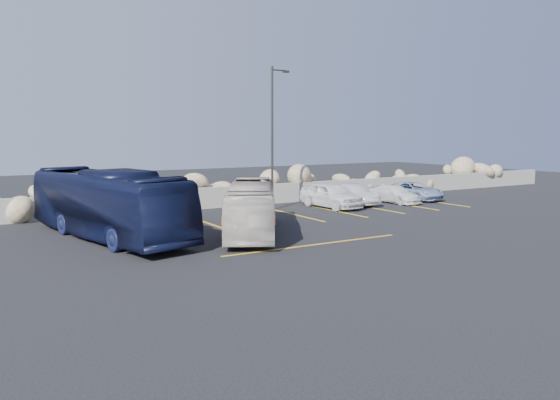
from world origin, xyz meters
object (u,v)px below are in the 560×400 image
car_c (395,194)px  car_d (414,191)px  lamppost (273,134)px  tour_coach (107,204)px  car_a (331,195)px  car_b (353,195)px  vintage_bus (251,208)px

car_c → car_d: bearing=11.2°
lamppost → car_d: 10.92m
tour_coach → car_c: (18.23, 2.54, -0.89)m
lamppost → car_c: size_ratio=2.15×
car_a → car_d: 6.94m
lamppost → car_b: lamppost is taller
tour_coach → car_b: 15.66m
car_b → car_c: (2.89, -0.51, -0.07)m
car_a → vintage_bus: bearing=-150.7°
car_b → car_c: car_b is taller
lamppost → vintage_bus: size_ratio=0.99×
car_b → car_d: size_ratio=0.89×
tour_coach → car_b: tour_coach is taller
tour_coach → car_a: bearing=-0.8°
lamppost → tour_coach: size_ratio=0.78×
tour_coach → car_a: 13.71m
tour_coach → car_d: bearing=-3.8°
tour_coach → car_c: size_ratio=2.76×
tour_coach → car_b: (15.34, 3.05, -0.82)m
vintage_bus → car_c: 13.50m
car_c → car_d: size_ratio=0.89×
lamppost → car_c: 9.03m
car_b → car_d: bearing=0.6°
lamppost → car_a: 4.97m
lamppost → vintage_bus: 8.05m
vintage_bus → tour_coach: tour_coach is taller
car_a → car_b: size_ratio=1.17×
car_a → tour_coach: bearing=-171.2°
vintage_bus → car_b: 11.07m
tour_coach → car_b: bearing=-1.0°
lamppost → vintage_bus: lamppost is taller
tour_coach → car_d: tour_coach is taller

